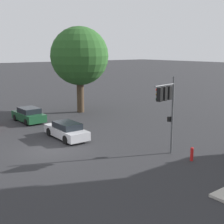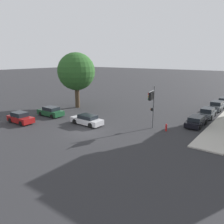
# 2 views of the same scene
# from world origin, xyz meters

# --- Properties ---
(ground_plane) EXTENTS (300.00, 300.00, 0.00)m
(ground_plane) POSITION_xyz_m (0.00, 0.00, 0.00)
(ground_plane) COLOR #28282B
(street_tree) EXTENTS (6.52, 6.52, 9.65)m
(street_tree) POSITION_xyz_m (-10.48, 9.12, 6.35)
(street_tree) COLOR #423323
(street_tree) RESTS_ON ground_plane
(traffic_signal) EXTENTS (0.87, 2.32, 5.35)m
(traffic_signal) POSITION_xyz_m (5.89, 5.58, 3.83)
(traffic_signal) COLOR #515456
(traffic_signal) RESTS_ON ground_plane
(crossing_car_1) EXTENTS (4.65, 1.92, 1.36)m
(crossing_car_1) POSITION_xyz_m (-1.89, 2.40, 0.66)
(crossing_car_1) COLOR #B7B7BC
(crossing_car_1) RESTS_ON ground_plane
(crossing_car_2) EXTENTS (4.30, 2.05, 1.43)m
(crossing_car_2) POSITION_xyz_m (-9.46, 2.40, 0.68)
(crossing_car_2) COLOR #194728
(crossing_car_2) RESTS_ON ground_plane
(fire_hydrant) EXTENTS (0.22, 0.22, 0.92)m
(fire_hydrant) POSITION_xyz_m (7.66, 6.23, 0.49)
(fire_hydrant) COLOR red
(fire_hydrant) RESTS_ON ground_plane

